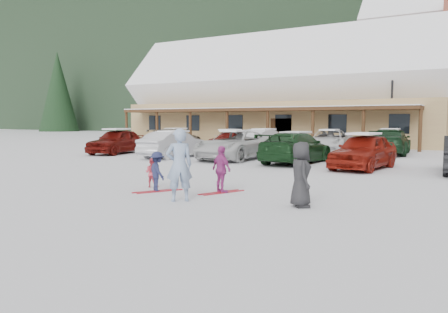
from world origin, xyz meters
The scene contains 23 objects.
ground centered at (0.00, 0.00, 0.00)m, with size 160.00×160.00×0.00m, color silver.
forested_hillside centered at (0.00, 85.00, 19.00)m, with size 300.00×70.00×38.00m, color black.
day_lodge centered at (-9.00, 27.96, 3.94)m, with size 29.12×12.50×10.38m.
lamp_post centered at (1.33, 23.80, 3.26)m, with size 0.50×0.25×5.72m.
conifer_0 centered at (-26.00, 30.00, 5.69)m, with size 4.40×4.40×10.20m.
conifer_2 centered at (-30.00, 42.00, 6.83)m, with size 5.28×5.28×12.24m.
adult_skier centered at (0.19, -1.10, 0.93)m, with size 0.68×0.45×1.86m, color #89A0C2.
toddler_red centered at (-1.91, 0.38, 0.45)m, with size 0.44×0.34×0.90m, color #D53E52.
child_navy centered at (-1.24, -0.19, 0.58)m, with size 0.75×0.43×1.17m, color #1E2346.
skis_child_navy centered at (-1.24, -0.19, 0.01)m, with size 0.20×1.40×0.03m, color #A31723.
child_magenta centered at (0.48, 0.54, 0.68)m, with size 0.79×0.33×1.35m, color #A43281.
skis_child_magenta centered at (0.48, 0.54, 0.01)m, with size 0.20×1.40×0.03m, color #A31723.
bystander_dark centered at (3.13, -0.26, 0.78)m, with size 0.76×0.50×1.56m, color #252426.
parked_car_0 centered at (-12.38, 9.85, 0.76)m, with size 1.81×4.49×1.53m, color #590D09.
parked_car_1 centered at (-7.69, 9.33, 0.73)m, with size 1.55×4.44×1.46m, color silver.
parked_car_2 centered at (-4.18, 9.99, 0.76)m, with size 2.51×5.44×1.51m, color silver.
parked_car_3 centered at (-0.73, 9.70, 0.75)m, with size 2.09×5.15×1.49m, color #133317.
parked_car_4 centered at (2.63, 8.82, 0.75)m, with size 1.78×4.43×1.51m, color maroon.
parked_car_7 centered at (-13.40, 17.37, 0.71)m, with size 2.00×4.92×1.43m, color gray.
parked_car_8 centered at (-8.73, 17.57, 0.69)m, with size 1.63×4.06×1.38m, color maroon.
parked_car_9 centered at (-5.58, 16.62, 0.73)m, with size 1.56×4.46×1.47m, color silver.
parked_car_10 centered at (-1.32, 17.25, 0.73)m, with size 2.42×5.25×1.46m, color silver.
parked_car_11 centered at (2.28, 17.61, 0.77)m, with size 2.15×5.30×1.54m, color black.
Camera 1 is at (6.67, -10.08, 2.07)m, focal length 35.00 mm.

